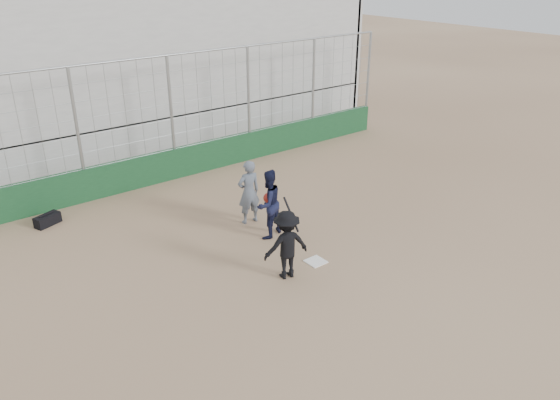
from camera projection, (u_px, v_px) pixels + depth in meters
ground at (316, 262)px, 13.20m from camera, size 90.00×90.00×0.00m
home_plate at (316, 261)px, 13.19m from camera, size 0.44×0.44×0.02m
backstop at (174, 150)px, 17.83m from camera, size 18.10×0.25×4.04m
bleachers at (108, 67)px, 20.57m from camera, size 20.25×6.70×6.98m
batter_at_plate at (286, 245)px, 12.29m from camera, size 1.17×0.86×1.80m
catcher_crouched at (269, 215)px, 14.15m from camera, size 1.07×0.94×1.24m
umpire at (249, 195)px, 14.84m from camera, size 0.70×0.50×1.63m
equipment_bag at (47, 220)px, 14.95m from camera, size 0.76×0.53×0.34m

